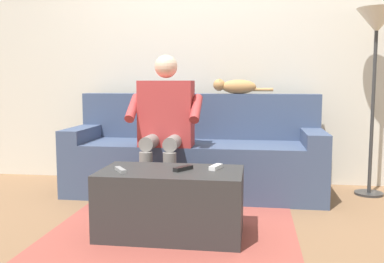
{
  "coord_description": "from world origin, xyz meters",
  "views": [
    {
      "loc": [
        -0.52,
        3.61,
        0.97
      ],
      "look_at": [
        0.0,
        0.05,
        0.56
      ],
      "focal_mm": 40.75,
      "sensor_mm": 36.0,
      "label": 1
    }
  ],
  "objects_px": {
    "couch": "(195,158)",
    "person_solo_seated": "(165,120)",
    "remote_black": "(183,168)",
    "remote_white": "(216,167)",
    "remote_gray": "(120,170)",
    "floor_lamp": "(376,34)",
    "coffee_table": "(171,203)",
    "cat_on_backrest": "(235,86)"
  },
  "relations": [
    {
      "from": "person_solo_seated",
      "to": "remote_black",
      "type": "distance_m",
      "value": 0.81
    },
    {
      "from": "couch",
      "to": "cat_on_backrest",
      "type": "distance_m",
      "value": 0.75
    },
    {
      "from": "remote_black",
      "to": "floor_lamp",
      "type": "xyz_separation_m",
      "value": [
        -1.43,
        -1.22,
        0.94
      ]
    },
    {
      "from": "remote_gray",
      "to": "floor_lamp",
      "type": "bearing_deg",
      "value": 92.26
    },
    {
      "from": "cat_on_backrest",
      "to": "couch",
      "type": "bearing_deg",
      "value": 35.93
    },
    {
      "from": "coffee_table",
      "to": "remote_white",
      "type": "height_order",
      "value": "remote_white"
    },
    {
      "from": "couch",
      "to": "cat_on_backrest",
      "type": "xyz_separation_m",
      "value": [
        -0.33,
        -0.24,
        0.62
      ]
    },
    {
      "from": "remote_white",
      "to": "floor_lamp",
      "type": "distance_m",
      "value": 1.92
    },
    {
      "from": "cat_on_backrest",
      "to": "coffee_table",
      "type": "bearing_deg",
      "value": 75.95
    },
    {
      "from": "remote_black",
      "to": "couch",
      "type": "bearing_deg",
      "value": -142.13
    },
    {
      "from": "remote_black",
      "to": "remote_white",
      "type": "bearing_deg",
      "value": 143.74
    },
    {
      "from": "couch",
      "to": "cat_on_backrest",
      "type": "bearing_deg",
      "value": -144.07
    },
    {
      "from": "coffee_table",
      "to": "remote_black",
      "type": "distance_m",
      "value": 0.23
    },
    {
      "from": "remote_black",
      "to": "floor_lamp",
      "type": "distance_m",
      "value": 2.1
    },
    {
      "from": "remote_black",
      "to": "floor_lamp",
      "type": "relative_size",
      "value": 0.09
    },
    {
      "from": "person_solo_seated",
      "to": "floor_lamp",
      "type": "xyz_separation_m",
      "value": [
        -1.69,
        -0.49,
        0.7
      ]
    },
    {
      "from": "coffee_table",
      "to": "cat_on_backrest",
      "type": "bearing_deg",
      "value": -104.05
    },
    {
      "from": "person_solo_seated",
      "to": "floor_lamp",
      "type": "bearing_deg",
      "value": -163.9
    },
    {
      "from": "floor_lamp",
      "to": "remote_white",
      "type": "bearing_deg",
      "value": 42.99
    },
    {
      "from": "couch",
      "to": "person_solo_seated",
      "type": "xyz_separation_m",
      "value": [
        0.19,
        0.36,
        0.37
      ]
    },
    {
      "from": "remote_black",
      "to": "remote_gray",
      "type": "distance_m",
      "value": 0.39
    },
    {
      "from": "couch",
      "to": "floor_lamp",
      "type": "relative_size",
      "value": 1.38
    },
    {
      "from": "couch",
      "to": "remote_gray",
      "type": "bearing_deg",
      "value": 75.64
    },
    {
      "from": "coffee_table",
      "to": "remote_gray",
      "type": "relative_size",
      "value": 6.07
    },
    {
      "from": "couch",
      "to": "person_solo_seated",
      "type": "bearing_deg",
      "value": 62.08
    },
    {
      "from": "remote_black",
      "to": "person_solo_seated",
      "type": "bearing_deg",
      "value": -125.96
    },
    {
      "from": "cat_on_backrest",
      "to": "remote_white",
      "type": "height_order",
      "value": "cat_on_backrest"
    },
    {
      "from": "remote_gray",
      "to": "remote_white",
      "type": "bearing_deg",
      "value": 72.18
    },
    {
      "from": "remote_black",
      "to": "cat_on_backrest",
      "type": "bearing_deg",
      "value": -157.12
    },
    {
      "from": "person_solo_seated",
      "to": "remote_white",
      "type": "bearing_deg",
      "value": 125.49
    },
    {
      "from": "couch",
      "to": "coffee_table",
      "type": "relative_size",
      "value": 2.43
    },
    {
      "from": "coffee_table",
      "to": "person_solo_seated",
      "type": "height_order",
      "value": "person_solo_seated"
    },
    {
      "from": "floor_lamp",
      "to": "couch",
      "type": "bearing_deg",
      "value": 4.87
    },
    {
      "from": "couch",
      "to": "person_solo_seated",
      "type": "relative_size",
      "value": 1.84
    },
    {
      "from": "person_solo_seated",
      "to": "cat_on_backrest",
      "type": "bearing_deg",
      "value": -131.07
    },
    {
      "from": "remote_black",
      "to": "floor_lamp",
      "type": "bearing_deg",
      "value": 164.32
    },
    {
      "from": "couch",
      "to": "remote_white",
      "type": "bearing_deg",
      "value": 105.19
    },
    {
      "from": "couch",
      "to": "coffee_table",
      "type": "distance_m",
      "value": 1.1
    },
    {
      "from": "remote_black",
      "to": "remote_gray",
      "type": "xyz_separation_m",
      "value": [
        0.38,
        0.09,
        -0.0
      ]
    },
    {
      "from": "coffee_table",
      "to": "floor_lamp",
      "type": "height_order",
      "value": "floor_lamp"
    },
    {
      "from": "remote_white",
      "to": "cat_on_backrest",
      "type": "bearing_deg",
      "value": -164.88
    },
    {
      "from": "remote_gray",
      "to": "floor_lamp",
      "type": "xyz_separation_m",
      "value": [
        -1.8,
        -1.31,
        0.94
      ]
    }
  ]
}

